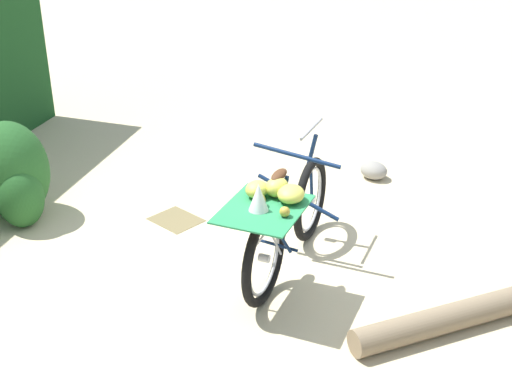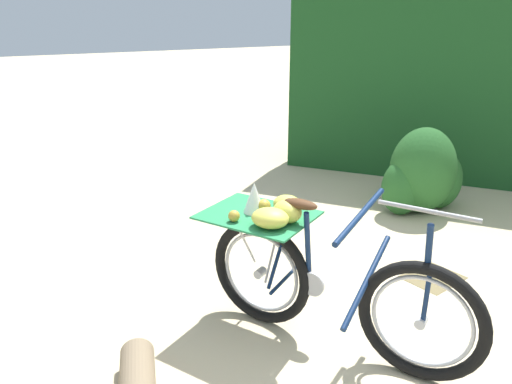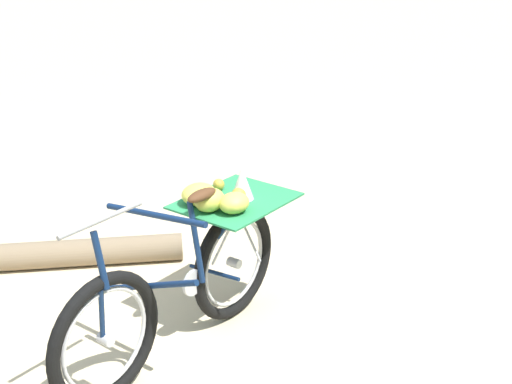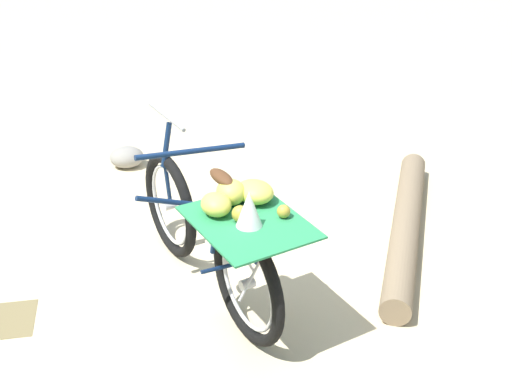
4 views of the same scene
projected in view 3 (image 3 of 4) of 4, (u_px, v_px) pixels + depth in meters
The scene contains 3 objects.
ground_plane at pixel (212, 365), 4.09m from camera, with size 60.00×60.00×0.00m, color beige.
bicycle at pixel (188, 271), 4.11m from camera, with size 0.97×1.77×1.03m.
fallen_log at pixel (35, 255), 5.14m from camera, with size 0.20×0.20×2.09m, color #7F6B51.
Camera 3 is at (-3.02, 1.64, 2.45)m, focal length 50.76 mm.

